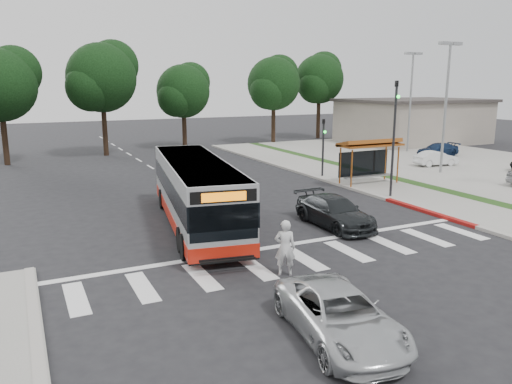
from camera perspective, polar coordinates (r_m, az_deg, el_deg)
ground at (r=22.88m, az=-0.98°, el=-3.80°), size 140.00×140.00×0.00m
sidewalk_east at (r=35.06m, az=9.94°, el=1.80°), size 4.00×40.00×0.12m
curb_east at (r=33.95m, az=7.19°, el=1.57°), size 0.30×40.00×0.15m
curb_east_red at (r=26.32m, az=19.05°, el=-2.16°), size 0.32×6.00×0.15m
parking_lot at (r=44.43m, az=21.13°, el=3.34°), size 18.00×36.00×0.10m
commercial_building at (r=57.57m, az=17.43°, el=7.63°), size 14.00×10.00×4.40m
building_roof_cap at (r=57.45m, az=17.58°, el=9.96°), size 14.60×10.60×0.30m
crosswalk_ladder at (r=18.67m, az=5.51°, el=-7.60°), size 18.00×2.60×0.01m
bus_shelter at (r=32.31m, az=12.78°, el=4.91°), size 4.20×1.60×2.86m
traffic_signal_ne_tall at (r=28.63m, az=15.53°, el=6.92°), size 0.18×0.37×6.50m
traffic_signal_ne_short at (r=34.32m, az=7.70°, el=5.73°), size 0.18×0.37×4.00m
lot_light_front at (r=37.60m, az=20.98°, el=10.85°), size 1.90×0.35×9.01m
lot_light_mid at (r=48.94m, az=17.32°, el=11.26°), size 1.90×0.35×9.01m
tree_ne_a at (r=54.27m, az=2.07°, el=12.36°), size 6.16×5.74×9.30m
tree_ne_b at (r=59.54m, az=7.28°, el=12.77°), size 6.16×5.74×10.02m
tree_north_a at (r=46.61m, az=-17.16°, el=12.49°), size 6.60×6.15×10.17m
tree_north_b at (r=50.40m, az=-8.26°, el=11.41°), size 5.72×5.33×8.43m
tree_north_c at (r=44.04m, az=-27.21°, el=10.91°), size 6.16×5.74×9.30m
transit_bus at (r=22.60m, az=-6.84°, el=-0.18°), size 4.39×11.81×2.99m
pedestrian at (r=16.82m, az=3.33°, el=-6.37°), size 0.84×0.73×1.93m
dark_sedan at (r=22.82m, az=8.97°, el=-2.24°), size 1.95×4.67×1.35m
silver_suv_south at (r=13.09m, az=9.53°, el=-13.71°), size 2.80×4.90×1.29m
parked_car_1 at (r=41.14m, az=19.87°, el=3.65°), size 3.56×1.59×1.13m
parked_car_3 at (r=46.56m, az=20.05°, el=4.57°), size 3.99×1.74×1.14m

